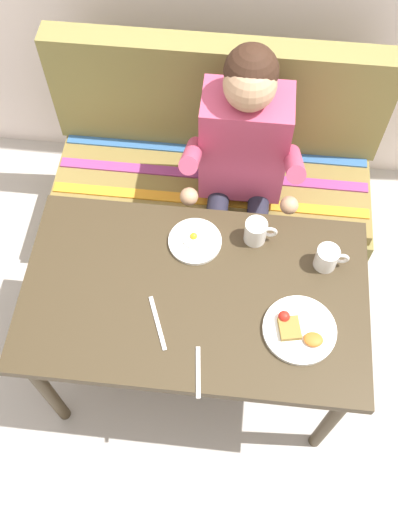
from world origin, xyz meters
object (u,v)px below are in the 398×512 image
object	(u,v)px
fork	(198,372)
knife	(158,323)
couch	(213,185)
coffee_mug	(327,258)
person	(242,160)
coffee_mug_second	(256,231)
plate_breakfast	(298,330)
table	(195,302)
plate_eggs	(195,241)

from	to	relation	value
fork	knife	world-z (taller)	same
couch	coffee_mug	xyz separation A→B (m)	(0.45, -0.61, 0.45)
coffee_mug	knife	size ratio (longest dim) A/B	0.59
knife	person	bearing A→B (deg)	49.92
coffee_mug_second	plate_breakfast	bearing A→B (deg)	-64.82
plate_breakfast	coffee_mug	xyz separation A→B (m)	(0.09, 0.26, 0.04)
table	coffee_mug	size ratio (longest dim) A/B	10.17
couch	knife	world-z (taller)	couch
couch	fork	distance (m)	1.12
table	person	size ratio (longest dim) A/B	0.99
fork	coffee_mug	bearing A→B (deg)	41.09
coffee_mug	coffee_mug_second	xyz separation A→B (m)	(-0.25, 0.08, 0.00)
fork	table	bearing A→B (deg)	92.34
plate_breakfast	coffee_mug_second	size ratio (longest dim) A/B	2.08
fork	plate_eggs	bearing A→B (deg)	91.09
knife	couch	bearing A→B (deg)	61.02
table	plate_eggs	world-z (taller)	plate_eggs
couch	coffee_mug_second	size ratio (longest dim) A/B	12.20
coffee_mug_second	knife	xyz separation A→B (m)	(-0.31, -0.37, -0.05)
plate_eggs	fork	world-z (taller)	plate_eggs
fork	plate_breakfast	bearing A→B (deg)	22.86
table	knife	xyz separation A→B (m)	(-0.11, -0.13, 0.08)
table	knife	distance (m)	0.19
person	coffee_mug_second	xyz separation A→B (m)	(0.07, -0.35, 0.04)
table	plate_eggs	distance (m)	0.22
plate_breakfast	coffee_mug_second	bearing A→B (deg)	115.18
person	plate_breakfast	size ratio (longest dim) A/B	4.93
table	coffee_mug	xyz separation A→B (m)	(0.45, 0.16, 0.13)
coffee_mug	couch	bearing A→B (deg)	126.45
plate_eggs	fork	xyz separation A→B (m)	(0.06, -0.48, -0.01)
coffee_mug_second	knife	bearing A→B (deg)	-129.77
table	coffee_mug	distance (m)	0.49
person	plate_eggs	distance (m)	0.42
plate_breakfast	coffee_mug	size ratio (longest dim) A/B	2.08
coffee_mug	knife	distance (m)	0.63
coffee_mug_second	fork	bearing A→B (deg)	-106.29
knife	fork	bearing A→B (deg)	-67.27
person	couch	bearing A→B (deg)	125.58
knife	plate_breakfast	bearing A→B (deg)	-19.33
couch	plate_breakfast	size ratio (longest dim) A/B	5.86
coffee_mug	fork	bearing A→B (deg)	-132.50
table	couch	distance (m)	0.83
table	person	bearing A→B (deg)	78.02
plate_eggs	coffee_mug_second	world-z (taller)	coffee_mug_second
fork	person	bearing A→B (deg)	78.26
plate_breakfast	table	bearing A→B (deg)	163.42
plate_eggs	coffee_mug	xyz separation A→B (m)	(0.47, -0.04, 0.04)
person	fork	world-z (taller)	person
coffee_mug_second	knife	size ratio (longest dim) A/B	0.59
table	fork	distance (m)	0.30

